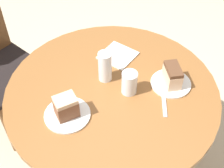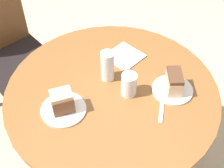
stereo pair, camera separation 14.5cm
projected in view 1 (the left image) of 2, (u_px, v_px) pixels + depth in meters
ground_plane at (112, 168)px, 2.03m from camera, size 8.00×8.00×0.00m
table at (112, 112)px, 1.60m from camera, size 1.02×1.02×0.75m
plate_near at (171, 83)px, 1.50m from camera, size 0.19×0.19×0.01m
plate_far at (67, 115)px, 1.37m from camera, size 0.20×0.20×0.01m
cake_slice_near at (172, 75)px, 1.46m from camera, size 0.13×0.13×0.10m
cake_slice_far at (66, 107)px, 1.33m from camera, size 0.12×0.11×0.10m
glass_lemonade at (129, 83)px, 1.44m from camera, size 0.07×0.07×0.12m
glass_water at (105, 68)px, 1.48m from camera, size 0.07×0.07×0.16m
napkin_stack at (118, 55)px, 1.65m from camera, size 0.17×0.17×0.01m
fork at (164, 102)px, 1.43m from camera, size 0.16×0.11×0.00m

